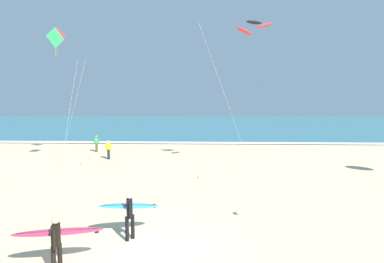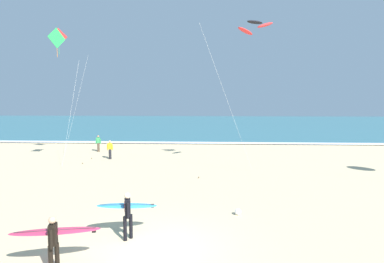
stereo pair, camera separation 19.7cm
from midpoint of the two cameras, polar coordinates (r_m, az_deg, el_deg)
ground_plane at (r=11.40m, az=-6.27°, el=-20.20°), size 160.00×160.00×0.00m
ocean_water at (r=65.92m, az=1.43°, el=1.41°), size 160.00×60.00×0.08m
shoreline_foam at (r=36.39m, az=0.22°, el=-2.02°), size 160.00×1.54×0.01m
surfer_lead at (r=10.42m, az=-22.93°, el=-16.88°), size 2.62×1.20×1.71m
surfer_trailing at (r=11.98m, az=-11.02°, el=-13.53°), size 2.25×1.19×1.71m
kite_diamond_emerald_near at (r=24.98m, az=-22.81°, el=14.62°), size 1.28×2.25×9.99m
kite_arc_charcoal_high at (r=22.82m, az=11.45°, el=17.99°), size 4.91×3.68×10.25m
kite_diamond_scarlet_low at (r=28.79m, az=-22.52°, el=14.86°), size 3.08×0.33×10.76m
bystander_yellow_top at (r=27.56m, az=-14.31°, el=-3.16°), size 0.50×0.22×1.59m
bystander_green_top at (r=31.77m, az=-16.29°, el=-2.05°), size 0.49×0.24×1.59m
beach_ball at (r=14.35m, az=8.64°, el=-14.05°), size 0.28×0.28×0.28m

